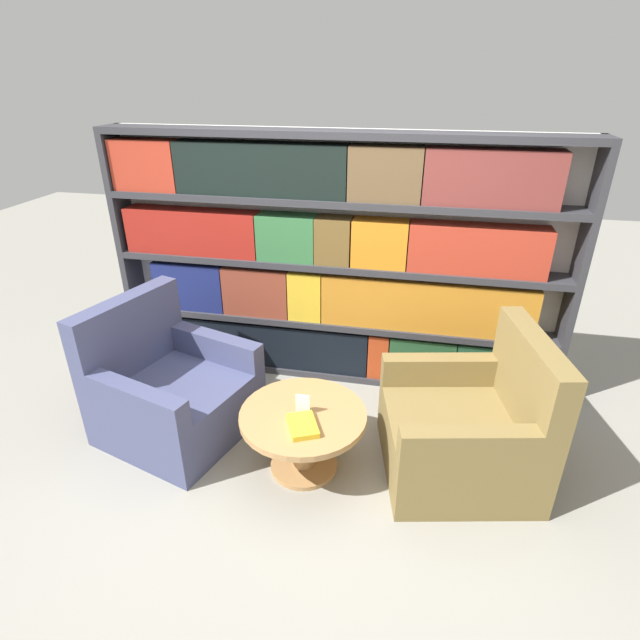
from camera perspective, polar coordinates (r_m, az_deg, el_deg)
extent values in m
plane|color=gray|center=(3.32, -2.73, -17.41)|extent=(14.00, 14.00, 0.00)
cube|color=silver|center=(3.98, 1.93, 7.02)|extent=(3.52, 0.05, 1.95)
cube|color=#333338|center=(4.49, -20.91, 7.56)|extent=(0.05, 0.30, 1.95)
cube|color=#333338|center=(3.97, 27.11, 3.95)|extent=(0.05, 0.30, 1.95)
cube|color=#333338|center=(4.29, 1.45, -5.56)|extent=(3.42, 0.30, 0.05)
cube|color=#333338|center=(4.06, 1.52, -0.04)|extent=(3.42, 0.30, 0.05)
cube|color=#333338|center=(3.87, 1.61, 6.41)|extent=(3.42, 0.30, 0.05)
cube|color=#333338|center=(3.73, 1.71, 13.45)|extent=(3.42, 0.30, 0.05)
cube|color=#333338|center=(3.65, 1.81, 20.52)|extent=(3.42, 0.30, 0.05)
cube|color=black|center=(4.29, -6.75, -2.36)|extent=(1.84, 0.20, 0.38)
cube|color=#B23D1A|center=(4.11, 6.74, -3.75)|extent=(0.16, 0.20, 0.38)
cube|color=#244E2C|center=(4.11, 11.52, -4.19)|extent=(0.51, 0.20, 0.38)
cube|color=#204C30|center=(4.14, 17.63, -4.72)|extent=(0.36, 0.20, 0.38)
cube|color=navy|center=(4.30, -14.47, 3.95)|extent=(0.60, 0.20, 0.40)
cube|color=brown|center=(4.09, -7.16, 3.42)|extent=(0.54, 0.20, 0.40)
cube|color=gold|center=(3.98, -1.55, 2.97)|extent=(0.27, 0.20, 0.40)
cube|color=orange|center=(3.89, 12.03, 1.77)|extent=(1.60, 0.20, 0.40)
cube|color=maroon|center=(4.12, -14.27, 9.80)|extent=(1.07, 0.20, 0.35)
cube|color=#336F3D|center=(3.86, -3.77, 9.42)|extent=(0.45, 0.20, 0.35)
cube|color=brown|center=(3.78, 1.63, 9.10)|extent=(0.26, 0.20, 0.35)
cube|color=orange|center=(3.74, 6.86, 8.72)|extent=(0.40, 0.20, 0.35)
cube|color=#B23523|center=(3.75, 17.54, 7.71)|extent=(0.96, 0.20, 0.35)
cube|color=#B03421|center=(4.16, -19.13, 16.42)|extent=(0.51, 0.20, 0.37)
cube|color=black|center=(3.79, -6.74, 16.76)|extent=(1.28, 0.20, 0.37)
cube|color=brown|center=(3.62, 7.50, 16.24)|extent=(0.50, 0.20, 0.37)
cube|color=brown|center=(3.63, 19.03, 15.12)|extent=(0.89, 0.20, 0.37)
cube|color=#42476B|center=(3.68, -15.87, -9.39)|extent=(1.10, 1.10, 0.41)
cube|color=#42476B|center=(3.69, -21.00, -1.51)|extent=(0.39, 0.88, 0.54)
cube|color=#42476B|center=(3.27, -20.16, -8.71)|extent=(0.75, 0.33, 0.20)
cube|color=#42476B|center=(3.71, -11.70, -3.04)|extent=(0.75, 0.33, 0.20)
cube|color=olive|center=(3.36, 15.34, -13.35)|extent=(1.05, 1.04, 0.41)
cube|color=olive|center=(3.21, 22.83, -6.26)|extent=(0.32, 0.89, 0.54)
cube|color=olive|center=(3.46, 13.29, -5.55)|extent=(0.76, 0.27, 0.20)
cube|color=olive|center=(2.87, 16.57, -13.58)|extent=(0.76, 0.27, 0.20)
cylinder|color=#AD7F4C|center=(3.25, -1.89, -13.87)|extent=(0.14, 0.14, 0.39)
cylinder|color=#AD7F4C|center=(3.37, -1.85, -16.20)|extent=(0.43, 0.43, 0.03)
cylinder|color=#AD7F4C|center=(3.12, -1.95, -10.87)|extent=(0.79, 0.79, 0.04)
cube|color=black|center=(3.10, -1.96, -10.50)|extent=(0.05, 0.06, 0.01)
cube|color=white|center=(3.07, -1.98, -9.59)|extent=(0.09, 0.01, 0.13)
cube|color=gold|center=(2.98, -1.99, -11.98)|extent=(0.24, 0.27, 0.04)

